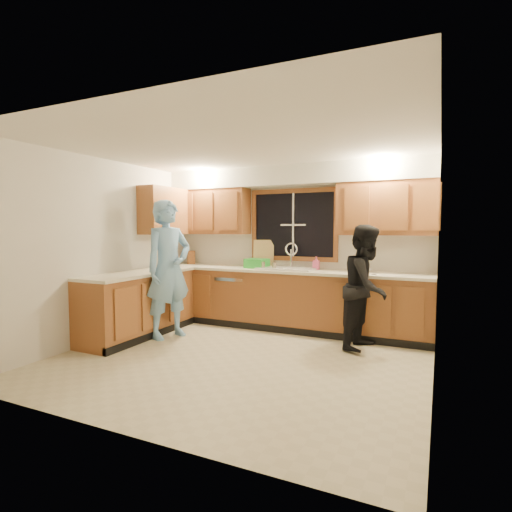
{
  "coord_description": "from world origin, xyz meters",
  "views": [
    {
      "loc": [
        2.13,
        -4.11,
        1.55
      ],
      "look_at": [
        -0.08,
        0.65,
        1.18
      ],
      "focal_mm": 28.0,
      "sensor_mm": 36.0,
      "label": 1
    }
  ],
  "objects": [
    {
      "name": "countertop_back",
      "position": [
        0.0,
        1.58,
        0.9
      ],
      "size": [
        4.2,
        0.63,
        0.04
      ],
      "primitive_type": "cube",
      "color": "beige",
      "rests_on": "base_cabinets_back"
    },
    {
      "name": "cutting_board",
      "position": [
        -0.48,
        1.82,
        1.14
      ],
      "size": [
        0.35,
        0.22,
        0.44
      ],
      "primitive_type": "cube",
      "rotation": [
        -0.21,
        0.0,
        0.34
      ],
      "color": "tan",
      "rests_on": "countertop_back"
    },
    {
      "name": "wall_back",
      "position": [
        0.0,
        1.9,
        1.25
      ],
      "size": [
        4.2,
        0.0,
        4.2
      ],
      "primitive_type": "plane",
      "rotation": [
        1.57,
        0.0,
        0.0
      ],
      "color": "silver",
      "rests_on": "ground"
    },
    {
      "name": "window_frame",
      "position": [
        0.0,
        1.89,
        1.6
      ],
      "size": [
        1.44,
        0.03,
        1.14
      ],
      "color": "black",
      "rests_on": "wall_back"
    },
    {
      "name": "upper_cabinets_return",
      "position": [
        -1.94,
        1.12,
        1.83
      ],
      "size": [
        0.33,
        0.9,
        0.75
      ],
      "primitive_type": "cube",
      "color": "brown",
      "rests_on": "wall_left"
    },
    {
      "name": "wall_right",
      "position": [
        2.1,
        0.0,
        1.25
      ],
      "size": [
        0.0,
        3.8,
        3.8
      ],
      "primitive_type": "plane",
      "rotation": [
        1.57,
        0.0,
        -1.57
      ],
      "color": "silver",
      "rests_on": "ground"
    },
    {
      "name": "knife_block",
      "position": [
        -1.85,
        1.75,
        1.04
      ],
      "size": [
        0.17,
        0.17,
        0.23
      ],
      "primitive_type": "cube",
      "rotation": [
        0.0,
        0.0,
        0.76
      ],
      "color": "brown",
      "rests_on": "countertop_back"
    },
    {
      "name": "stove",
      "position": [
        -1.8,
        -0.22,
        0.45
      ],
      "size": [
        0.58,
        0.75,
        0.9
      ],
      "primitive_type": "cube",
      "color": "white",
      "rests_on": "floor"
    },
    {
      "name": "woman",
      "position": [
        1.28,
        1.08,
        0.8
      ],
      "size": [
        0.75,
        0.89,
        1.59
      ],
      "primitive_type": "imported",
      "rotation": [
        0.0,
        0.0,
        1.36
      ],
      "color": "black",
      "rests_on": "floor"
    },
    {
      "name": "bowl",
      "position": [
        1.13,
        1.66,
        0.95
      ],
      "size": [
        0.28,
        0.28,
        0.05
      ],
      "primitive_type": "imported",
      "rotation": [
        0.0,
        0.0,
        -0.32
      ],
      "color": "silver",
      "rests_on": "countertop_back"
    },
    {
      "name": "soffit",
      "position": [
        0.0,
        1.72,
        2.35
      ],
      "size": [
        4.2,
        0.35,
        0.3
      ],
      "primitive_type": "cube",
      "color": "silver",
      "rests_on": "wall_back"
    },
    {
      "name": "sink",
      "position": [
        0.0,
        1.6,
        0.86
      ],
      "size": [
        0.86,
        0.52,
        0.57
      ],
      "color": "silver",
      "rests_on": "countertop_back"
    },
    {
      "name": "upper_cabinets_left",
      "position": [
        -1.43,
        1.73,
        1.83
      ],
      "size": [
        1.35,
        0.33,
        0.75
      ],
      "primitive_type": "cube",
      "color": "brown",
      "rests_on": "wall_back"
    },
    {
      "name": "man",
      "position": [
        -1.35,
        0.46,
        0.97
      ],
      "size": [
        0.67,
        0.82,
        1.95
      ],
      "primitive_type": "imported",
      "rotation": [
        0.0,
        0.0,
        1.24
      ],
      "color": "#7AB1E7",
      "rests_on": "floor"
    },
    {
      "name": "floor",
      "position": [
        0.0,
        0.0,
        0.0
      ],
      "size": [
        4.2,
        4.2,
        0.0
      ],
      "primitive_type": "plane",
      "color": "beige",
      "rests_on": "ground"
    },
    {
      "name": "dish_crate",
      "position": [
        -0.5,
        1.59,
        0.99
      ],
      "size": [
        0.35,
        0.33,
        0.15
      ],
      "primitive_type": "cube",
      "rotation": [
        0.0,
        0.0,
        -0.11
      ],
      "color": "green",
      "rests_on": "countertop_back"
    },
    {
      "name": "base_cabinets_back",
      "position": [
        0.0,
        1.6,
        0.44
      ],
      "size": [
        4.2,
        0.6,
        0.88
      ],
      "primitive_type": "cube",
      "color": "brown",
      "rests_on": "ground"
    },
    {
      "name": "countertop_left",
      "position": [
        -1.79,
        0.35,
        0.9
      ],
      "size": [
        0.63,
        1.9,
        0.04
      ],
      "primitive_type": "cube",
      "color": "beige",
      "rests_on": "base_cabinets_left"
    },
    {
      "name": "dishwasher",
      "position": [
        -0.85,
        1.59,
        0.41
      ],
      "size": [
        0.6,
        0.56,
        0.82
      ],
      "primitive_type": "cube",
      "color": "white",
      "rests_on": "floor"
    },
    {
      "name": "upper_cabinets_right",
      "position": [
        1.43,
        1.73,
        1.83
      ],
      "size": [
        1.35,
        0.33,
        0.75
      ],
      "primitive_type": "cube",
      "color": "brown",
      "rests_on": "wall_back"
    },
    {
      "name": "wall_left",
      "position": [
        -2.1,
        0.0,
        1.25
      ],
      "size": [
        0.0,
        3.8,
        3.8
      ],
      "primitive_type": "plane",
      "rotation": [
        1.57,
        0.0,
        1.57
      ],
      "color": "silver",
      "rests_on": "ground"
    },
    {
      "name": "can_left",
      "position": [
        -0.34,
        1.47,
        0.98
      ],
      "size": [
        0.08,
        0.08,
        0.12
      ],
      "primitive_type": "cylinder",
      "rotation": [
        0.0,
        0.0,
        -0.23
      ],
      "color": "#B5AC8B",
      "rests_on": "countertop_back"
    },
    {
      "name": "ceiling",
      "position": [
        0.0,
        0.0,
        2.5
      ],
      "size": [
        4.2,
        4.2,
        0.0
      ],
      "primitive_type": "plane",
      "rotation": [
        3.14,
        0.0,
        0.0
      ],
      "color": "silver"
    },
    {
      "name": "can_right",
      "position": [
        -0.15,
        1.46,
        0.98
      ],
      "size": [
        0.08,
        0.08,
        0.11
      ],
      "primitive_type": "cylinder",
      "rotation": [
        0.0,
        0.0,
        0.31
      ],
      "color": "#B5AC8B",
      "rests_on": "countertop_back"
    },
    {
      "name": "soap_bottle",
      "position": [
        0.42,
        1.76,
        1.02
      ],
      "size": [
        0.09,
        0.1,
        0.2
      ],
      "primitive_type": "imported",
      "rotation": [
        0.0,
        0.0,
        0.03
      ],
      "color": "pink",
      "rests_on": "countertop_back"
    },
    {
      "name": "base_cabinets_left",
      "position": [
        -1.8,
        0.35,
        0.44
      ],
      "size": [
        0.6,
        1.9,
        0.88
      ],
      "primitive_type": "cube",
      "color": "brown",
      "rests_on": "ground"
    }
  ]
}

